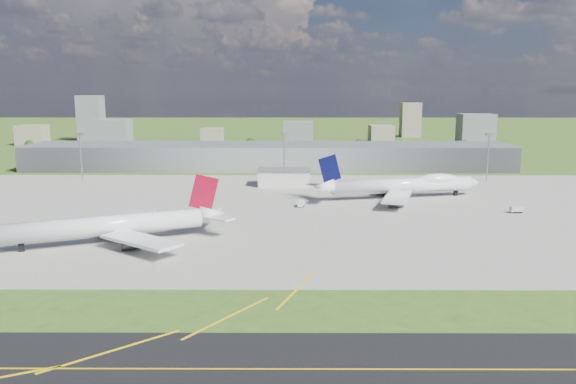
{
  "coord_description": "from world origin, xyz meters",
  "views": [
    {
      "loc": [
        13.35,
        -186.38,
        48.19
      ],
      "look_at": [
        12.44,
        30.78,
        9.0
      ],
      "focal_mm": 35.0,
      "sensor_mm": 36.0,
      "label": 1
    }
  ],
  "objects_px": {
    "tug_yellow": "(105,235)",
    "van_white_near": "(301,204)",
    "airliner_red_twin": "(114,226)",
    "airliner_blue_quad": "(403,186)",
    "van_white_far": "(516,210)"
  },
  "relations": [
    {
      "from": "tug_yellow",
      "to": "van_white_near",
      "type": "relative_size",
      "value": 0.78
    },
    {
      "from": "airliner_red_twin",
      "to": "van_white_near",
      "type": "relative_size",
      "value": 13.08
    },
    {
      "from": "van_white_near",
      "to": "van_white_far",
      "type": "distance_m",
      "value": 86.8
    },
    {
      "from": "tug_yellow",
      "to": "airliner_blue_quad",
      "type": "bearing_deg",
      "value": -13.96
    },
    {
      "from": "airliner_red_twin",
      "to": "van_white_far",
      "type": "height_order",
      "value": "airliner_red_twin"
    },
    {
      "from": "van_white_near",
      "to": "tug_yellow",
      "type": "bearing_deg",
      "value": 136.69
    },
    {
      "from": "airliner_red_twin",
      "to": "van_white_far",
      "type": "xyz_separation_m",
      "value": [
        147.06,
        45.0,
        -4.25
      ]
    },
    {
      "from": "van_white_near",
      "to": "van_white_far",
      "type": "height_order",
      "value": "van_white_near"
    },
    {
      "from": "tug_yellow",
      "to": "van_white_far",
      "type": "distance_m",
      "value": 157.26
    },
    {
      "from": "airliner_red_twin",
      "to": "tug_yellow",
      "type": "xyz_separation_m",
      "value": [
        -5.25,
        5.88,
        -4.56
      ]
    },
    {
      "from": "airliner_blue_quad",
      "to": "tug_yellow",
      "type": "relative_size",
      "value": 18.47
    },
    {
      "from": "airliner_blue_quad",
      "to": "van_white_near",
      "type": "xyz_separation_m",
      "value": [
        -46.52,
        -20.08,
        -4.49
      ]
    },
    {
      "from": "airliner_red_twin",
      "to": "van_white_far",
      "type": "relative_size",
      "value": 14.18
    },
    {
      "from": "airliner_red_twin",
      "to": "airliner_blue_quad",
      "type": "distance_m",
      "value": 132.09
    },
    {
      "from": "airliner_red_twin",
      "to": "van_white_far",
      "type": "distance_m",
      "value": 153.85
    }
  ]
}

